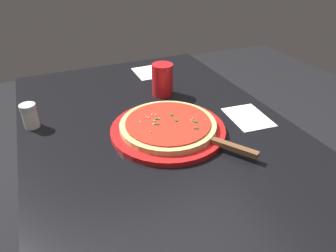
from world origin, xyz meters
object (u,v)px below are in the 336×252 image
Objects in this scene: pizza at (168,125)px; parmesan_shaker at (30,116)px; cup_tall_drink at (162,80)px; napkin_folded_right at (248,117)px; serving_plate at (168,130)px; pizza_server at (219,143)px; napkin_loose_left at (151,72)px.

pizza is 3.74× the size of parmesan_shaker.
cup_tall_drink is 1.52× the size of parmesan_shaker.
parmesan_shaker is at bearing 62.58° from pizza.
parmesan_shaker reaches higher than napkin_folded_right.
parmesan_shaker is (-0.05, 0.44, -0.02)m from cup_tall_drink.
cup_tall_drink reaches higher than pizza.
serving_plate is 0.16m from pizza_server.
serving_plate reaches higher than napkin_loose_left.
pizza is at bearing 165.54° from napkin_loose_left.
parmesan_shaker is (0.19, 0.36, 0.03)m from serving_plate.
pizza reaches higher than napkin_loose_left.
napkin_loose_left is at bearing -14.46° from pizza.
serving_plate is 0.02m from pizza.
pizza is at bearing 161.06° from cup_tall_drink.
pizza_server is at bearing 122.45° from napkin_folded_right.
pizza_server is 0.55m from parmesan_shaker.
parmesan_shaker is (0.21, 0.62, 0.04)m from napkin_folded_right.
pizza_server is 1.43× the size of napkin_loose_left.
napkin_loose_left is (0.47, 0.15, 0.00)m from napkin_folded_right.
serving_plate is 0.26m from cup_tall_drink.
pizza is (0.00, 0.00, 0.02)m from serving_plate.
napkin_folded_right is at bearing -145.13° from cup_tall_drink.
serving_plate is at bearing 165.54° from napkin_loose_left.
napkin_loose_left is (0.21, -0.03, -0.06)m from cup_tall_drink.
napkin_loose_left is at bearing -2.61° from pizza_server.
pizza is 0.16m from pizza_server.
cup_tall_drink is 0.74× the size of napkin_folded_right.
napkin_loose_left is at bearing -9.22° from cup_tall_drink.
napkin_folded_right is at bearing -108.53° from parmesan_shaker.
serving_plate is at bearing -117.42° from parmesan_shaker.
napkin_folded_right and napkin_loose_left have the same top height.
napkin_loose_left is (0.59, -0.03, -0.02)m from pizza_server.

